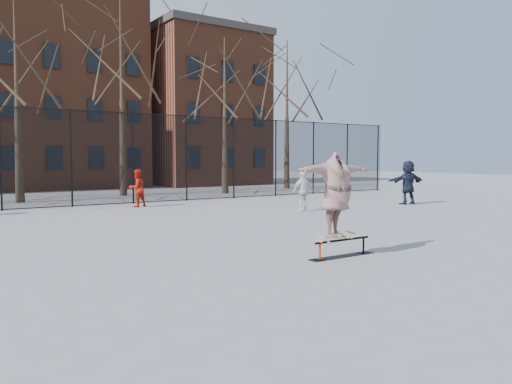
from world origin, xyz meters
TOP-DOWN VIEW (x-y plane):
  - ground at (0.00, 0.00)m, footprint 100.00×100.00m
  - skate_rail at (0.52, -0.68)m, footprint 1.66×0.25m
  - skateboard at (0.33, -0.68)m, footprint 0.82×0.20m
  - skater at (0.33, -0.68)m, footprint 2.12×0.73m
  - bystander_red at (0.82, 11.55)m, footprint 0.89×0.78m
  - bystander_white at (5.42, 6.46)m, footprint 0.93×0.45m
  - bystander_navy at (10.99, 6.05)m, footprint 1.84×0.91m
  - fence at (-0.01, 13.00)m, footprint 34.03×0.07m
  - tree_row at (-0.25, 17.15)m, footprint 33.66×7.46m
  - rowhouses at (0.72, 26.00)m, footprint 29.00×7.00m

SIDE VIEW (x-z plane):
  - ground at x=0.00m, z-range 0.00..0.00m
  - skate_rail at x=0.52m, z-range -0.04..0.33m
  - skateboard at x=0.33m, z-range 0.37..0.46m
  - bystander_white at x=5.42m, z-range 0.00..1.54m
  - bystander_red at x=0.82m, z-range 0.00..1.55m
  - bystander_navy at x=10.99m, z-range 0.00..1.90m
  - skater at x=0.33m, z-range 0.46..2.16m
  - fence at x=-0.01m, z-range 0.05..4.05m
  - rowhouses at x=0.72m, z-range -0.44..12.56m
  - tree_row at x=-0.25m, z-range 2.02..12.69m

